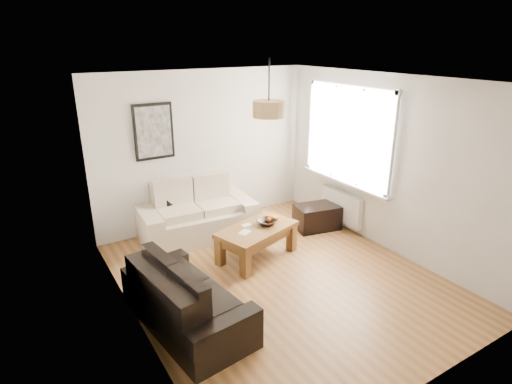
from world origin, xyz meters
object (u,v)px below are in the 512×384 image
sofa_leather (187,296)px  ottoman (317,217)px  coffee_table (257,242)px  loveseat_cream (196,210)px

sofa_leather → ottoman: 3.14m
sofa_leather → coffee_table: 1.74m
loveseat_cream → sofa_leather: (-1.03, -2.03, -0.08)m
loveseat_cream → coffee_table: size_ratio=1.53×
loveseat_cream → ottoman: 2.03m
loveseat_cream → ottoman: (1.85, -0.80, -0.24)m
loveseat_cream → ottoman: size_ratio=2.50×
coffee_table → ottoman: coffee_table is taller
ottoman → loveseat_cream: bearing=156.7°
loveseat_cream → coffee_table: (0.45, -1.13, -0.21)m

